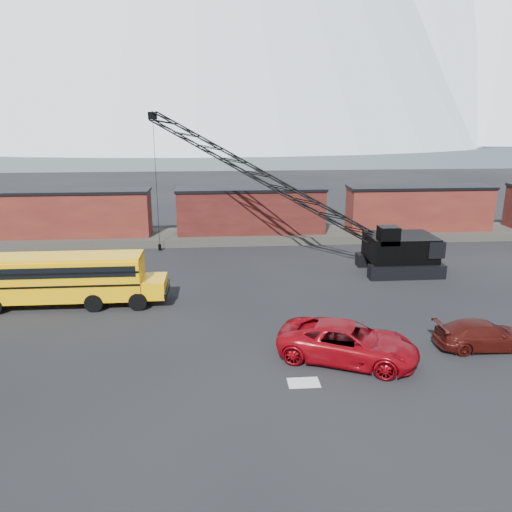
{
  "coord_description": "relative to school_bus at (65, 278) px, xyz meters",
  "views": [
    {
      "loc": [
        -3.15,
        -23.36,
        11.47
      ],
      "look_at": [
        -0.81,
        5.99,
        3.0
      ],
      "focal_mm": 35.0,
      "sensor_mm": 36.0,
      "label": 1
    }
  ],
  "objects": [
    {
      "name": "boxcar_east_near",
      "position": [
        28.47,
        15.7,
        0.97
      ],
      "size": [
        13.7,
        3.1,
        4.17
      ],
      "color": "#4B1815",
      "rests_on": "gravel_berm"
    },
    {
      "name": "red_pickup",
      "position": [
        15.42,
        -8.35,
        -0.87
      ],
      "size": [
        7.29,
        5.44,
        1.84
      ],
      "primitive_type": "imported",
      "rotation": [
        0.0,
        0.0,
        1.16
      ],
      "color": "maroon",
      "rests_on": "ground"
    },
    {
      "name": "maroon_suv",
      "position": [
        22.59,
        -7.63,
        -1.08
      ],
      "size": [
        4.92,
        2.06,
        1.42
      ],
      "primitive_type": "imported",
      "rotation": [
        0.0,
        0.0,
        1.56
      ],
      "color": "#3D0E0A",
      "rests_on": "ground"
    },
    {
      "name": "school_bus",
      "position": [
        0.0,
        0.0,
        0.0
      ],
      "size": [
        11.65,
        2.65,
        3.19
      ],
      "color": "#F5A905",
      "rests_on": "ground"
    },
    {
      "name": "gravel_berm",
      "position": [
        12.47,
        15.7,
        -1.44
      ],
      "size": [
        120.0,
        5.0,
        0.7
      ],
      "primitive_type": "cube",
      "color": "#464239",
      "rests_on": "ground"
    },
    {
      "name": "ground",
      "position": [
        12.47,
        -6.3,
        -1.79
      ],
      "size": [
        160.0,
        160.0,
        0.0
      ],
      "primitive_type": "plane",
      "color": "black",
      "rests_on": "ground"
    },
    {
      "name": "boxcar_west_near",
      "position": [
        -3.53,
        15.7,
        0.97
      ],
      "size": [
        13.7,
        3.1,
        4.17
      ],
      "color": "#4B1815",
      "rests_on": "gravel_berm"
    },
    {
      "name": "boxcar_mid",
      "position": [
        12.47,
        15.7,
        0.97
      ],
      "size": [
        13.7,
        3.1,
        4.17
      ],
      "color": "#4F1816",
      "rests_on": "gravel_berm"
    },
    {
      "name": "snow_patch",
      "position": [
        12.97,
        -10.3,
        -1.78
      ],
      "size": [
        1.4,
        0.9,
        0.02
      ],
      "primitive_type": "cube",
      "color": "silver",
      "rests_on": "ground"
    },
    {
      "name": "crawler_crane",
      "position": [
        12.85,
        8.74,
        4.94
      ],
      "size": [
        21.73,
        9.96,
        11.75
      ],
      "color": "black",
      "rests_on": "ground"
    }
  ]
}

